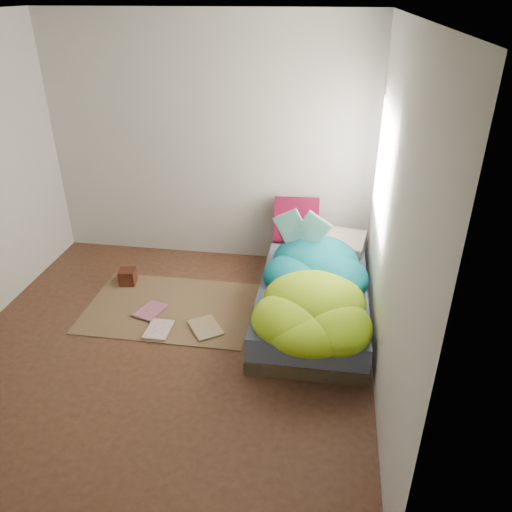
{
  "coord_description": "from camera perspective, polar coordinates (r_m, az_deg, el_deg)",
  "views": [
    {
      "loc": [
        1.29,
        -3.31,
        2.75
      ],
      "look_at": [
        0.67,
        0.75,
        0.54
      ],
      "focal_mm": 35.0,
      "sensor_mm": 36.0,
      "label": 1
    }
  ],
  "objects": [
    {
      "name": "open_book",
      "position": [
        4.77,
        5.3,
        4.27
      ],
      "size": [
        0.46,
        0.17,
        0.28
      ],
      "primitive_type": null,
      "rotation": [
        0.0,
        0.0,
        -0.17
      ],
      "color": "green",
      "rests_on": "duvet"
    },
    {
      "name": "ground",
      "position": [
        4.49,
        -10.04,
        -9.95
      ],
      "size": [
        3.5,
        3.5,
        0.0
      ],
      "primitive_type": "cube",
      "color": "#402718",
      "rests_on": "ground"
    },
    {
      "name": "floor_book_b",
      "position": [
        4.97,
        -12.95,
        -5.8
      ],
      "size": [
        0.3,
        0.35,
        0.03
      ],
      "primitive_type": "imported",
      "rotation": [
        0.0,
        0.0,
        -0.3
      ],
      "color": "#BA6B84",
      "rests_on": "rug"
    },
    {
      "name": "floor_book_c",
      "position": [
        4.57,
        -7.23,
        -8.56
      ],
      "size": [
        0.39,
        0.41,
        0.03
      ],
      "primitive_type": "imported",
      "rotation": [
        0.0,
        0.0,
        0.6
      ],
      "color": "tan",
      "rests_on": "rug"
    },
    {
      "name": "floor_book_a",
      "position": [
        4.68,
        -12.33,
        -8.1
      ],
      "size": [
        0.22,
        0.3,
        0.02
      ],
      "primitive_type": "imported",
      "rotation": [
        0.0,
        0.0,
        -0.01
      ],
      "color": "white",
      "rests_on": "rug"
    },
    {
      "name": "wooden_box",
      "position": [
        5.38,
        -14.44,
        -2.3
      ],
      "size": [
        0.18,
        0.18,
        0.16
      ],
      "primitive_type": "cube",
      "rotation": [
        0.0,
        0.0,
        0.14
      ],
      "color": "#3B130D",
      "rests_on": "rug"
    },
    {
      "name": "rug",
      "position": [
        4.95,
        -9.77,
        -5.83
      ],
      "size": [
        1.6,
        1.1,
        0.01
      ],
      "primitive_type": "cube",
      "color": "brown",
      "rests_on": "ground"
    },
    {
      "name": "pillow_magenta",
      "position": [
        5.35,
        4.62,
        4.19
      ],
      "size": [
        0.48,
        0.18,
        0.47
      ],
      "primitive_type": "cube",
      "rotation": [
        0.0,
        0.0,
        0.07
      ],
      "color": "#490416",
      "rests_on": "bed"
    },
    {
      "name": "bed",
      "position": [
        4.79,
        6.54,
        -4.54
      ],
      "size": [
        1.0,
        2.0,
        0.34
      ],
      "color": "#3D3121",
      "rests_on": "ground"
    },
    {
      "name": "duvet",
      "position": [
        4.42,
        6.63,
        -2.35
      ],
      "size": [
        0.96,
        1.84,
        0.34
      ],
      "primitive_type": null,
      "color": "#07556D",
      "rests_on": "bed"
    },
    {
      "name": "pillow_floral",
      "position": [
        5.28,
        8.99,
        1.6
      ],
      "size": [
        0.66,
        0.47,
        0.14
      ],
      "primitive_type": "cube",
      "rotation": [
        0.0,
        0.0,
        -0.17
      ],
      "color": "silver",
      "rests_on": "bed"
    },
    {
      "name": "room_walls",
      "position": [
        3.73,
        -11.91,
        10.15
      ],
      "size": [
        3.54,
        3.54,
        2.62
      ],
      "color": "beige",
      "rests_on": "ground"
    }
  ]
}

